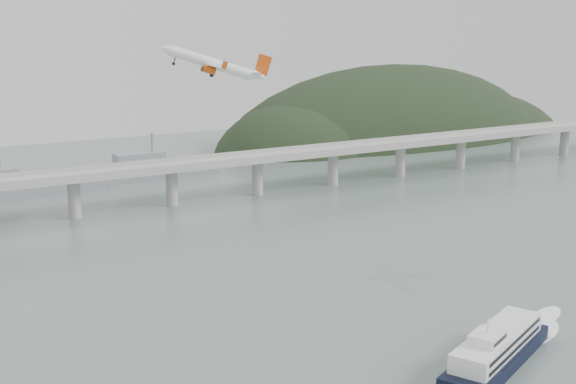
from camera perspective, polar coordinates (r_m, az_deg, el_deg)
ground at (r=223.01m, az=7.60°, el=-11.66°), size 900.00×900.00×0.00m
bridge at (r=386.38m, az=-11.52°, el=1.18°), size 800.00×22.00×23.90m
headland at (r=650.82m, az=8.60°, el=2.40°), size 365.00×155.00×156.00m
ferry at (r=219.62m, az=15.22°, el=-11.17°), size 79.20×39.74×15.79m
airliner at (r=267.58m, az=-5.46°, el=9.39°), size 36.82×34.65×14.54m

